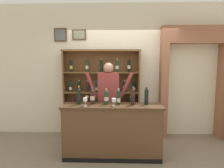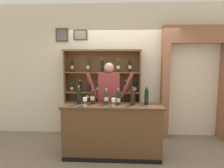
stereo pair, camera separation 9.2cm
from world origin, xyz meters
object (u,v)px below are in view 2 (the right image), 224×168
(shopkeeper, at_px, (109,95))
(tasting_bottle_vin_santo, at_px, (133,97))
(tasting_bottle_rosso, at_px, (118,97))
(wine_glass_left, at_px, (114,100))
(tasting_bottle_prosecco, at_px, (79,96))
(tasting_bottle_chianti, at_px, (92,96))
(wine_glass_right, at_px, (85,100))
(tasting_bottle_riserva, at_px, (106,97))
(wine_shelf, at_px, (103,92))
(tasting_bottle_bianco, at_px, (146,97))
(tasting_counter, at_px, (112,131))

(shopkeeper, relative_size, tasting_bottle_vin_santo, 5.20)
(tasting_bottle_rosso, distance_m, wine_glass_left, 0.15)
(tasting_bottle_prosecco, relative_size, tasting_bottle_vin_santo, 1.02)
(tasting_bottle_chianti, distance_m, wine_glass_left, 0.43)
(tasting_bottle_prosecco, relative_size, wine_glass_right, 2.24)
(tasting_bottle_riserva, bearing_deg, tasting_bottle_vin_santo, -2.00)
(tasting_bottle_riserva, bearing_deg, wine_shelf, 99.48)
(tasting_bottle_bianco, height_order, wine_glass_right, tasting_bottle_bianco)
(tasting_bottle_prosecco, height_order, tasting_bottle_rosso, tasting_bottle_prosecco)
(tasting_bottle_prosecco, distance_m, tasting_bottle_rosso, 0.73)
(tasting_counter, height_order, tasting_bottle_vin_santo, tasting_bottle_vin_santo)
(tasting_bottle_prosecco, xyz_separation_m, tasting_bottle_rosso, (0.73, 0.01, -0.02))
(wine_shelf, bearing_deg, tasting_bottle_bianco, -48.16)
(tasting_bottle_chianti, relative_size, wine_glass_right, 2.06)
(wine_glass_right, bearing_deg, tasting_bottle_prosecco, 134.25)
(tasting_counter, distance_m, shopkeeper, 0.79)
(tasting_bottle_riserva, relative_size, wine_glass_right, 1.92)
(wine_shelf, relative_size, tasting_bottle_bianco, 6.34)
(wine_shelf, height_order, tasting_bottle_bianco, wine_shelf)
(tasting_bottle_prosecco, bearing_deg, shopkeeper, 42.03)
(tasting_bottle_bianco, bearing_deg, tasting_counter, -172.64)
(tasting_counter, relative_size, tasting_bottle_prosecco, 5.36)
(shopkeeper, bearing_deg, wine_glass_right, -122.27)
(tasting_bottle_rosso, xyz_separation_m, wine_glass_left, (-0.08, -0.13, -0.03))
(tasting_bottle_prosecco, bearing_deg, tasting_bottle_rosso, 0.50)
(tasting_bottle_riserva, xyz_separation_m, tasting_bottle_vin_santo, (0.49, -0.02, 0.02))
(tasting_bottle_riserva, xyz_separation_m, wine_glass_left, (0.14, -0.13, -0.03))
(tasting_bottle_riserva, bearing_deg, tasting_bottle_bianco, 2.34)
(tasting_bottle_prosecco, height_order, tasting_bottle_bianco, tasting_bottle_prosecco)
(tasting_bottle_bianco, bearing_deg, tasting_bottle_prosecco, -177.91)
(wine_shelf, height_order, tasting_bottle_chianti, wine_shelf)
(shopkeeper, bearing_deg, tasting_counter, -79.63)
(shopkeeper, xyz_separation_m, wine_glass_right, (-0.39, -0.61, 0.02))
(wine_glass_right, bearing_deg, shopkeeper, 57.73)
(tasting_bottle_bianco, height_order, wine_glass_left, tasting_bottle_bianco)
(tasting_bottle_chianti, relative_size, tasting_bottle_vin_santo, 0.94)
(tasting_bottle_prosecco, relative_size, tasting_bottle_rosso, 1.16)
(tasting_bottle_chianti, bearing_deg, wine_glass_left, -20.09)
(tasting_counter, bearing_deg, tasting_bottle_prosecco, 176.70)
(tasting_counter, xyz_separation_m, shopkeeper, (-0.09, 0.51, 0.59))
(tasting_bottle_chianti, relative_size, tasting_bottle_riserva, 1.07)
(shopkeeper, xyz_separation_m, tasting_bottle_vin_santo, (0.47, -0.48, 0.07))
(tasting_bottle_chianti, xyz_separation_m, wine_glass_left, (0.40, -0.15, -0.04))
(wine_shelf, xyz_separation_m, tasting_counter, (0.29, -1.11, -0.56))
(tasting_bottle_prosecco, bearing_deg, tasting_bottle_chianti, 6.56)
(tasting_bottle_bianco, xyz_separation_m, wine_glass_right, (-1.11, -0.19, -0.04))
(shopkeeper, distance_m, tasting_bottle_riserva, 0.46)
(tasting_bottle_vin_santo, bearing_deg, wine_glass_left, -161.18)
(tasting_bottle_prosecco, xyz_separation_m, tasting_bottle_chianti, (0.25, 0.03, -0.01))
(wine_glass_right, bearing_deg, tasting_bottle_vin_santo, 9.24)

